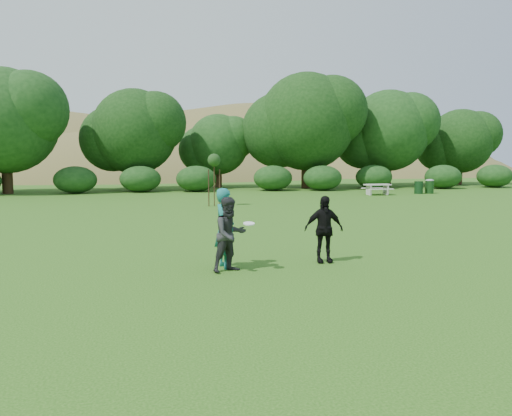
{
  "coord_description": "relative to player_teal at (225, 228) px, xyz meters",
  "views": [
    {
      "loc": [
        -3.44,
        -12.13,
        2.72
      ],
      "look_at": [
        0.0,
        3.0,
        1.1
      ],
      "focal_mm": 35.0,
      "sensor_mm": 36.0,
      "label": 1
    }
  ],
  "objects": [
    {
      "name": "ground",
      "position": [
        1.52,
        0.24,
        -0.98
      ],
      "size": [
        120.0,
        120.0,
        0.0
      ],
      "primitive_type": "plane",
      "color": "#19470C",
      "rests_on": "ground"
    },
    {
      "name": "player_teal",
      "position": [
        0.0,
        0.0,
        0.0
      ],
      "size": [
        0.61,
        0.8,
        1.95
      ],
      "primitive_type": "imported",
      "rotation": [
        0.0,
        0.0,
        1.79
      ],
      "color": "#176A67",
      "rests_on": "ground"
    },
    {
      "name": "player_grey",
      "position": [
        0.05,
        -0.46,
        -0.09
      ],
      "size": [
        1.05,
        0.95,
        1.77
      ],
      "primitive_type": "imported",
      "rotation": [
        0.0,
        0.0,
        0.4
      ],
      "color": "#27282A",
      "rests_on": "ground"
    },
    {
      "name": "player_black",
      "position": [
        2.56,
        0.03,
        -0.12
      ],
      "size": [
        1.03,
        0.49,
        1.72
      ],
      "primitive_type": "imported",
      "rotation": [
        0.0,
        0.0,
        -0.07
      ],
      "color": "black",
      "rests_on": "ground"
    },
    {
      "name": "trash_can_near",
      "position": [
        17.51,
        20.57,
        -0.53
      ],
      "size": [
        0.6,
        0.6,
        0.9
      ],
      "primitive_type": "cylinder",
      "color": "#133416",
      "rests_on": "ground"
    },
    {
      "name": "frisbee",
      "position": [
        0.47,
        -0.62,
        0.18
      ],
      "size": [
        0.27,
        0.27,
        0.07
      ],
      "color": "white",
      "rests_on": "ground"
    },
    {
      "name": "sapling",
      "position": [
        1.85,
        14.95,
        1.44
      ],
      "size": [
        0.7,
        0.7,
        2.85
      ],
      "color": "#3F2618",
      "rests_on": "ground"
    },
    {
      "name": "picnic_table",
      "position": [
        14.12,
        20.26,
        -0.46
      ],
      "size": [
        1.8,
        1.48,
        0.76
      ],
      "color": "#B9B6AB",
      "rests_on": "ground"
    },
    {
      "name": "trash_can_lidded",
      "position": [
        18.43,
        20.65,
        -0.43
      ],
      "size": [
        0.6,
        0.6,
        1.05
      ],
      "color": "#163B15",
      "rests_on": "ground"
    },
    {
      "name": "hillside",
      "position": [
        0.96,
        68.7,
        -12.95
      ],
      "size": [
        150.0,
        72.0,
        52.0
      ],
      "color": "olive",
      "rests_on": "ground"
    },
    {
      "name": "tree_row",
      "position": [
        4.75,
        28.93,
        3.9
      ],
      "size": [
        53.92,
        10.38,
        9.62
      ],
      "color": "#3A2616",
      "rests_on": "ground"
    }
  ]
}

